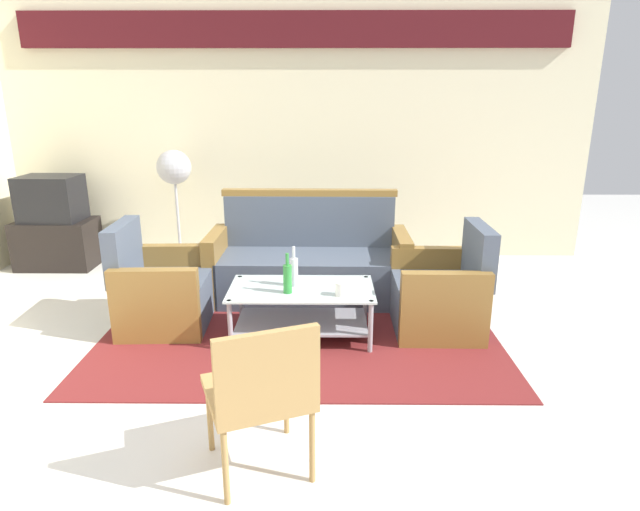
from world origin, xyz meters
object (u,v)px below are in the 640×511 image
Objects in this scene: armchair_left at (162,292)px; pedestal_fan at (174,174)px; bottle_green at (288,278)px; armchair_right at (441,295)px; coffee_table at (302,305)px; television at (51,198)px; cup at (341,289)px; wicker_chair at (262,388)px; bottle_clear at (294,271)px; tv_stand at (58,244)px; couch at (309,265)px.

armchair_left is 0.67× the size of pedestal_fan.
armchair_right is at bearing 12.85° from bottle_green.
television reaches higher than coffee_table.
armchair_right is at bearing 21.90° from cup.
wicker_chair reaches higher than cup.
pedestal_fan is at bearing 127.59° from bottle_clear.
armchair_right is at bearing -22.49° from tv_stand.
pedestal_fan reaches higher than bottle_clear.
pedestal_fan is (-1.32, 1.92, 0.49)m from bottle_green.
wicker_chair is (2.62, -3.35, 0.23)m from tv_stand.
armchair_right reaches higher than coffee_table.
armchair_left is 1.77m from pedestal_fan.
television is at bearing 147.40° from bottle_clear.
wicker_chair is (-0.15, -2.45, 0.18)m from couch.
couch reaches higher than armchair_right.
armchair_left is at bearing 162.70° from bottle_green.
pedestal_fan is at bearing 128.01° from coffee_table.
pedestal_fan is (-1.45, 0.94, 0.70)m from couch.
tv_stand is at bearing -177.84° from pedestal_fan.
armchair_left is 2.78× the size of bottle_green.
pedestal_fan is at bearing 2.16° from tv_stand.
armchair_right is at bearing 8.79° from coffee_table.
armchair_right is (2.25, -0.05, 0.00)m from armchair_left.
armchair_left reaches higher than cup.
couch is at bearing 104.56° from cup.
armchair_right is at bearing 33.72° from wicker_chair.
tv_stand reaches higher than coffee_table.
tv_stand is 0.95× the size of wicker_chair.
bottle_clear is (-0.06, 0.05, 0.26)m from coffee_table.
cup is at bearing -30.00° from bottle_clear.
couch is at bearing 83.96° from bottle_clear.
cup is at bearing -32.27° from tv_stand.
pedestal_fan is at bearing -32.48° from couch.
pedestal_fan reaches higher than tv_stand.
couch is 2.95× the size of television.
television is at bearing 106.74° from wicker_chair.
tv_stand is at bearing 144.79° from bottle_green.
bottle_clear is 0.39× the size of tv_stand.
armchair_right is at bearing 86.67° from armchair_left.
bottle_green is at bearing 83.31° from couch.
cup is (0.29, -0.15, 0.19)m from coffee_table.
television is (-2.77, 0.90, 0.44)m from couch.
couch is at bearing 82.63° from bottle_green.
cup reaches higher than coffee_table.
armchair_left is at bearing 89.23° from armchair_right.
bottle_clear is 2.28m from pedestal_fan.
television is (-1.60, 1.54, 0.47)m from armchair_left.
bottle_green is 0.98× the size of bottle_clear.
bottle_clear is at bearing 150.00° from cup.
tv_stand is at bearing 106.76° from wicker_chair.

